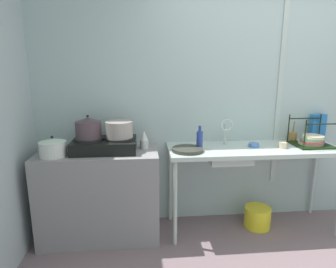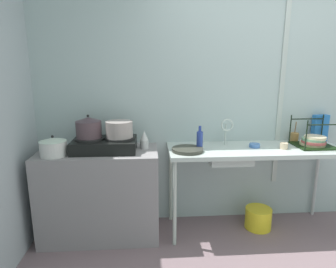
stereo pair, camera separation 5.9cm
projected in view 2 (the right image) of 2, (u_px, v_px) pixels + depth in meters
wall_back at (267, 97)px, 3.06m from camera, size 5.58×0.10×2.68m
wall_metal_strip at (282, 84)px, 2.99m from camera, size 0.05×0.01×2.14m
counter_concrete at (101, 194)px, 2.83m from camera, size 1.12×0.55×0.87m
counter_sink at (255, 154)px, 2.85m from camera, size 1.71×0.55×0.87m
stove at (105, 144)px, 2.73m from camera, size 0.59×0.39×0.13m
pot_on_left_burner at (89, 127)px, 2.68m from camera, size 0.24×0.24×0.22m
pot_on_right_burner at (119, 129)px, 2.70m from camera, size 0.25×0.25×0.15m
pot_beside_stove at (53, 147)px, 2.56m from camera, size 0.24×0.24×0.19m
percolator at (144, 140)px, 2.80m from camera, size 0.08×0.08×0.17m
sink_basin at (229, 156)px, 2.78m from camera, size 0.40×0.32×0.12m
faucet at (227, 127)px, 2.87m from camera, size 0.13×0.07×0.28m
frying_pan at (188, 150)px, 2.71m from camera, size 0.30×0.30×0.03m
dish_rack at (313, 141)px, 2.88m from camera, size 0.36×0.33×0.29m
cup_by_rack at (284, 146)px, 2.80m from camera, size 0.08×0.08×0.06m
small_bowl_on_drainboard at (255, 145)px, 2.85m from camera, size 0.10×0.10×0.04m
bottle_by_sink at (200, 140)px, 2.77m from camera, size 0.06×0.06×0.23m
cereal_box at (320, 128)px, 3.08m from camera, size 0.17×0.09×0.28m
utensil_jar at (294, 137)px, 3.07m from camera, size 0.08×0.08×0.22m
bucket_on_floor at (258, 218)px, 3.02m from camera, size 0.27×0.27×0.22m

